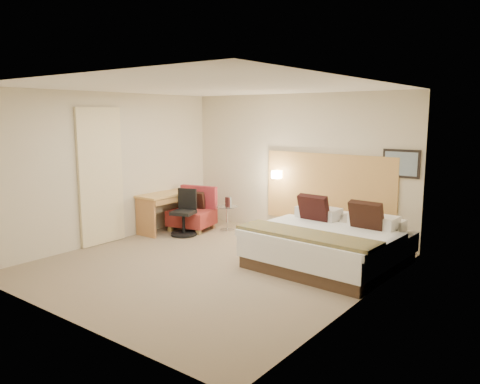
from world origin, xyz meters
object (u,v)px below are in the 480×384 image
Objects in this scene: desk_chair at (185,216)px; lounge_chair at (193,212)px; bed at (329,244)px; side_table at (227,217)px; desk at (168,201)px.

lounge_chair is at bearing 113.32° from desk_chair.
bed is 2.46× the size of desk_chair.
desk_chair is (-0.43, -0.78, 0.09)m from side_table.
bed is at bearing -15.92° from side_table.
desk_chair is (-3.06, -0.03, 0.03)m from bed.
side_table is at bearing 39.10° from desk.
lounge_chair is 0.50m from desk_chair.
bed is at bearing 0.51° from desk_chair.
bed is at bearing -0.09° from desk.
bed is 2.74m from side_table.
lounge_chair is at bearing 55.50° from desk.
desk_chair reaches higher than side_table.
desk is (-0.92, -0.75, 0.33)m from side_table.
bed is at bearing -7.51° from lounge_chair.
desk reaches higher than side_table.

